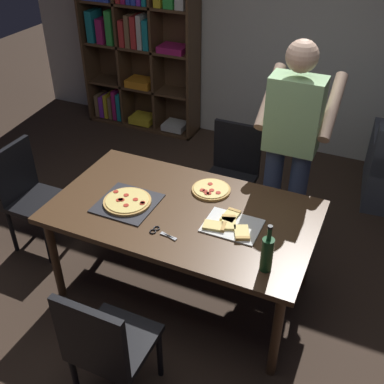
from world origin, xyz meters
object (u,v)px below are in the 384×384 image
at_px(kitchen_scissors, 160,232).
at_px(chair_far_side, 232,169).
at_px(pepperoni_pizza_on_tray, 127,202).
at_px(chair_near_camera, 105,344).
at_px(wine_bottle, 267,253).
at_px(person_serving_pizza, 291,142).
at_px(dining_table, 183,217).
at_px(second_pizza_plain, 211,190).
at_px(bookshelf, 139,44).
at_px(chair_left_end, 29,191).

bearing_deg(kitchen_scissors, chair_far_side, 88.71).
bearing_deg(pepperoni_pizza_on_tray, chair_near_camera, -67.37).
xyz_separation_m(chair_far_side, wine_bottle, (0.68, -1.32, 0.36)).
xyz_separation_m(chair_near_camera, wine_bottle, (0.68, 0.67, 0.36)).
height_order(chair_near_camera, person_serving_pizza, person_serving_pizza).
distance_m(dining_table, pepperoni_pizza_on_tray, 0.40).
bearing_deg(kitchen_scissors, dining_table, 84.19).
bearing_deg(wine_bottle, pepperoni_pizza_on_tray, 167.72).
xyz_separation_m(person_serving_pizza, second_pizza_plain, (-0.43, -0.49, -0.24)).
bearing_deg(pepperoni_pizza_on_tray, bookshelf, 117.66).
xyz_separation_m(chair_near_camera, chair_left_end, (-1.38, 1.00, 0.00)).
distance_m(chair_left_end, pepperoni_pizza_on_tray, 1.04).
distance_m(dining_table, person_serving_pizza, 0.98).
relative_size(person_serving_pizza, wine_bottle, 5.54).
relative_size(chair_far_side, chair_left_end, 1.00).
distance_m(person_serving_pizza, second_pizza_plain, 0.69).
bearing_deg(person_serving_pizza, kitchen_scissors, -117.17).
height_order(chair_near_camera, second_pizza_plain, chair_near_camera).
distance_m(chair_near_camera, second_pizza_plain, 1.31).
bearing_deg(chair_left_end, second_pizza_plain, 11.01).
relative_size(person_serving_pizza, second_pizza_plain, 6.29).
bearing_deg(chair_left_end, chair_far_side, 35.90).
bearing_deg(bookshelf, wine_bottle, -49.04).
distance_m(chair_near_camera, person_serving_pizza, 1.91).
height_order(person_serving_pizza, pepperoni_pizza_on_tray, person_serving_pizza).
bearing_deg(kitchen_scissors, second_pizza_plain, 78.29).
relative_size(chair_left_end, wine_bottle, 2.85).
height_order(dining_table, kitchen_scissors, kitchen_scissors).
bearing_deg(wine_bottle, chair_near_camera, -135.17).
relative_size(dining_table, person_serving_pizza, 1.02).
relative_size(chair_left_end, pepperoni_pizza_on_tray, 2.31).
distance_m(bookshelf, person_serving_pizza, 2.71).
bearing_deg(chair_near_camera, person_serving_pizza, 73.79).
xyz_separation_m(dining_table, chair_left_end, (-1.38, 0.00, -0.17)).
bearing_deg(person_serving_pizza, pepperoni_pizza_on_tray, -135.58).
distance_m(chair_near_camera, chair_left_end, 1.70).
height_order(chair_left_end, bookshelf, bookshelf).
height_order(dining_table, chair_left_end, chair_left_end).
height_order(person_serving_pizza, wine_bottle, person_serving_pizza).
xyz_separation_m(wine_bottle, kitchen_scissors, (-0.70, 0.04, -0.11)).
distance_m(person_serving_pizza, wine_bottle, 1.12).
height_order(chair_far_side, kitchen_scissors, chair_far_side).
bearing_deg(kitchen_scissors, chair_near_camera, -87.67).
distance_m(dining_table, chair_near_camera, 1.01).
height_order(dining_table, chair_near_camera, chair_near_camera).
distance_m(chair_near_camera, bookshelf, 3.80).
height_order(chair_left_end, pepperoni_pizza_on_tray, chair_left_end).
relative_size(chair_far_side, pepperoni_pizza_on_tray, 2.31).
bearing_deg(pepperoni_pizza_on_tray, person_serving_pizza, 44.42).
relative_size(chair_far_side, bookshelf, 0.46).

